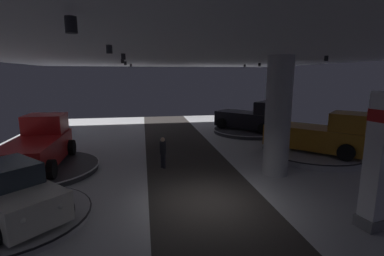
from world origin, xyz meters
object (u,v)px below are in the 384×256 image
object	(u,v)px
display_platform_far_right	(248,131)
pickup_truck_far_right	(252,118)
display_car_near_left	(9,193)
display_platform_near_left	(13,218)
display_platform_mid_left	(38,169)
visitor_walking_near	(163,151)
pickup_truck_mid_left	(38,146)
column_right	(278,117)
pickup_truck_mid_right	(320,135)
display_platform_mid_right	(313,153)

from	to	relation	value
display_platform_far_right	pickup_truck_far_right	world-z (taller)	pickup_truck_far_right
display_car_near_left	display_platform_near_left	bearing A→B (deg)	-46.32
display_platform_mid_left	visitor_walking_near	world-z (taller)	visitor_walking_near
pickup_truck_mid_left	visitor_walking_near	size ratio (longest dim) A/B	3.34
pickup_truck_mid_left	pickup_truck_far_right	size ratio (longest dim) A/B	0.99
visitor_walking_near	display_platform_near_left	bearing A→B (deg)	-138.66
visitor_walking_near	display_platform_mid_left	bearing A→B (deg)	175.92
display_platform_near_left	display_car_near_left	xyz separation A→B (m)	(-0.02, 0.02, 0.87)
column_right	display_platform_near_left	xyz separation A→B (m)	(-10.31, -2.75, -2.62)
display_platform_far_right	pickup_truck_far_right	xyz separation A→B (m)	(0.21, -0.24, 1.07)
display_platform_far_right	visitor_walking_near	world-z (taller)	visitor_walking_near
display_platform_mid_left	pickup_truck_mid_right	world-z (taller)	pickup_truck_mid_right
pickup_truck_far_right	display_platform_near_left	world-z (taller)	pickup_truck_far_right
display_platform_mid_left	pickup_truck_mid_left	distance (m)	1.11
display_platform_near_left	display_platform_mid_left	bearing A→B (deg)	100.21
pickup_truck_mid_left	pickup_truck_far_right	world-z (taller)	pickup_truck_far_right
column_right	pickup_truck_far_right	xyz separation A→B (m)	(2.51, 9.16, -1.51)
column_right	pickup_truck_mid_right	xyz separation A→B (m)	(3.74, 2.15, -1.45)
display_car_near_left	visitor_walking_near	xyz separation A→B (m)	(5.15, 4.49, -0.10)
display_platform_mid_right	display_car_near_left	world-z (taller)	display_car_near_left
display_platform_mid_right	display_car_near_left	size ratio (longest dim) A/B	1.33
display_platform_mid_left	pickup_truck_far_right	xyz separation A→B (m)	(13.71, 6.97, 1.08)
column_right	display_platform_mid_left	bearing A→B (deg)	168.96
pickup_truck_far_right	display_car_near_left	distance (m)	17.50
pickup_truck_mid_left	display_platform_mid_right	distance (m)	14.76
pickup_truck_mid_right	display_platform_near_left	xyz separation A→B (m)	(-14.05, -4.91, -1.17)
column_right	display_platform_mid_right	bearing A→B (deg)	34.17
display_car_near_left	display_platform_far_right	bearing A→B (deg)	43.86
display_platform_near_left	pickup_truck_far_right	bearing A→B (deg)	42.91
display_platform_far_right	display_car_near_left	xyz separation A→B (m)	(-12.63, -12.14, 0.83)
display_platform_mid_left	pickup_truck_mid_right	bearing A→B (deg)	-0.12
display_car_near_left	visitor_walking_near	size ratio (longest dim) A/B	2.69
display_platform_far_right	visitor_walking_near	size ratio (longest dim) A/B	3.57
pickup_truck_mid_left	display_platform_mid_right	world-z (taller)	pickup_truck_mid_left
pickup_truck_mid_left	pickup_truck_mid_right	xyz separation A→B (m)	(14.94, -0.35, 0.08)
pickup_truck_mid_left	visitor_walking_near	xyz separation A→B (m)	(6.02, -0.75, -0.31)
pickup_truck_far_right	visitor_walking_near	xyz separation A→B (m)	(-7.69, -7.40, -0.33)
display_platform_mid_left	display_car_near_left	size ratio (longest dim) A/B	1.33
column_right	display_platform_mid_right	world-z (taller)	column_right
display_platform_mid_left	pickup_truck_mid_left	world-z (taller)	pickup_truck_mid_left
column_right	display_platform_far_right	size ratio (longest dim) A/B	0.97
column_right	pickup_truck_far_right	bearing A→B (deg)	74.70
pickup_truck_mid_left	pickup_truck_mid_right	distance (m)	14.95
pickup_truck_far_right	display_car_near_left	bearing A→B (deg)	-137.19
display_platform_mid_left	pickup_truck_far_right	world-z (taller)	pickup_truck_far_right
column_right	display_platform_near_left	bearing A→B (deg)	-165.04
pickup_truck_mid_left	display_car_near_left	distance (m)	5.32
pickup_truck_far_right	column_right	bearing A→B (deg)	-105.30
display_platform_mid_left	pickup_truck_mid_right	xyz separation A→B (m)	(14.94, -0.03, 1.14)
display_platform_far_right	pickup_truck_far_right	bearing A→B (deg)	-49.44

